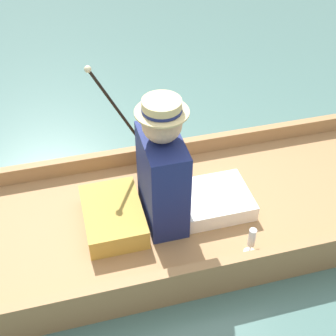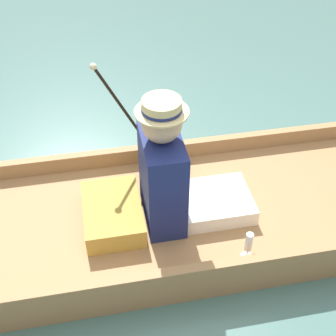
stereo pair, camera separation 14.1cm
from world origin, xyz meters
TOP-DOWN VIEW (x-y plane):
  - ground_plane at (0.00, 0.00)m, footprint 16.00×16.00m
  - punt_boat at (0.00, 0.00)m, footprint 1.16×3.23m
  - seat_cushion at (0.01, -0.40)m, footprint 0.51×0.36m
  - seated_person at (0.03, -0.02)m, footprint 0.43×0.72m
  - teddy_bear at (-0.38, -0.03)m, footprint 0.33×0.19m
  - wine_glass at (0.44, 0.33)m, footprint 0.07×0.07m
  - walking_cane at (-0.48, -0.25)m, footprint 0.04×0.44m

SIDE VIEW (x-z plane):
  - ground_plane at x=0.00m, z-range 0.00..0.00m
  - punt_boat at x=0.00m, z-range -0.05..0.22m
  - seat_cushion at x=0.01m, z-range 0.15..0.29m
  - wine_glass at x=0.44m, z-range 0.17..0.36m
  - teddy_bear at x=-0.38m, z-range 0.13..0.60m
  - seated_person at x=0.03m, z-range 0.05..0.91m
  - walking_cane at x=-0.48m, z-range 0.21..1.06m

